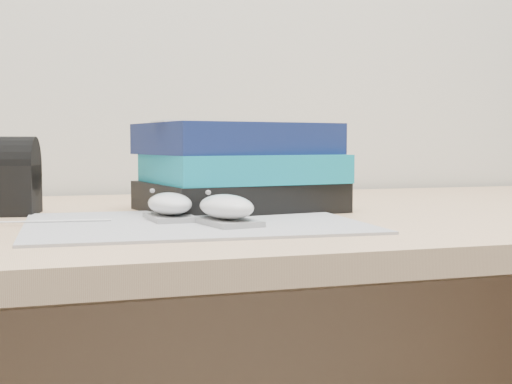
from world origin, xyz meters
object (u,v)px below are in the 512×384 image
object	(u,v)px
desk	(269,353)
mouse_rear	(170,206)
mouse_front	(226,209)
book_stack	(239,168)

from	to	relation	value
desk	mouse_rear	xyz separation A→B (m)	(-0.19, -0.16, 0.26)
mouse_front	book_stack	distance (m)	0.21
mouse_rear	mouse_front	size ratio (longest dim) A/B	0.91
mouse_rear	book_stack	world-z (taller)	book_stack
mouse_front	book_stack	xyz separation A→B (m)	(0.07, 0.19, 0.04)
mouse_front	book_stack	size ratio (longest dim) A/B	0.36
mouse_rear	mouse_front	distance (m)	0.09
desk	mouse_front	distance (m)	0.37
mouse_front	book_stack	world-z (taller)	book_stack
book_stack	mouse_rear	bearing A→B (deg)	-136.85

